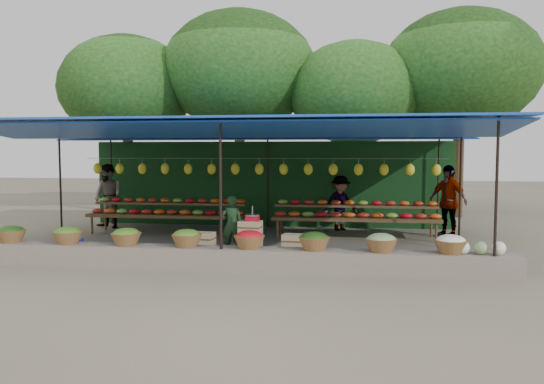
# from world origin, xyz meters

# --- Properties ---
(ground) EXTENTS (60.00, 60.00, 0.00)m
(ground) POSITION_xyz_m (0.00, 0.00, 0.00)
(ground) COLOR brown
(ground) RESTS_ON ground
(stone_curb) EXTENTS (10.60, 0.55, 0.40)m
(stone_curb) POSITION_xyz_m (0.00, -2.75, 0.20)
(stone_curb) COLOR #6E6558
(stone_curb) RESTS_ON ground
(stall_canopy) EXTENTS (10.80, 6.60, 2.82)m
(stall_canopy) POSITION_xyz_m (0.00, 0.06, 2.68)
(stall_canopy) COLOR black
(stall_canopy) RESTS_ON ground
(produce_baskets) EXTENTS (8.98, 0.58, 0.34)m
(produce_baskets) POSITION_xyz_m (-0.10, -2.75, 0.56)
(produce_baskets) COLOR brown
(produce_baskets) RESTS_ON stone_curb
(netting_backdrop) EXTENTS (10.60, 0.06, 2.50)m
(netting_backdrop) POSITION_xyz_m (0.00, 3.15, 1.25)
(netting_backdrop) COLOR #1B4D1F
(netting_backdrop) RESTS_ON ground
(tree_row) EXTENTS (16.51, 5.50, 7.12)m
(tree_row) POSITION_xyz_m (0.50, 6.09, 4.70)
(tree_row) COLOR #382514
(tree_row) RESTS_ON ground
(fruit_table_left) EXTENTS (4.21, 0.95, 0.93)m
(fruit_table_left) POSITION_xyz_m (-2.49, 1.35, 0.61)
(fruit_table_left) COLOR brown
(fruit_table_left) RESTS_ON ground
(fruit_table_right) EXTENTS (4.21, 0.95, 0.93)m
(fruit_table_right) POSITION_xyz_m (2.51, 1.35, 0.61)
(fruit_table_right) COLOR brown
(fruit_table_right) RESTS_ON ground
(crate_counter) EXTENTS (2.38, 0.38, 0.77)m
(crate_counter) POSITION_xyz_m (0.29, -1.66, 0.31)
(crate_counter) COLOR #A2825C
(crate_counter) RESTS_ON ground
(weighing_scale) EXTENTS (0.29, 0.29, 0.31)m
(weighing_scale) POSITION_xyz_m (0.37, -1.66, 0.84)
(weighing_scale) COLOR red
(weighing_scale) RESTS_ON crate_counter
(vendor_seated) EXTENTS (0.50, 0.37, 1.26)m
(vendor_seated) POSITION_xyz_m (-0.15, -1.29, 0.63)
(vendor_seated) COLOR #1A3B1E
(vendor_seated) RESTS_ON ground
(customer_left) EXTENTS (1.10, 1.00, 1.85)m
(customer_left) POSITION_xyz_m (-4.52, 2.06, 0.92)
(customer_left) COLOR slate
(customer_left) RESTS_ON ground
(customer_mid) EXTENTS (1.14, 0.96, 1.53)m
(customer_mid) POSITION_xyz_m (2.11, 2.51, 0.77)
(customer_mid) COLOR slate
(customer_mid) RESTS_ON ground
(customer_right) EXTENTS (1.09, 1.10, 1.86)m
(customer_right) POSITION_xyz_m (4.85, 1.72, 0.93)
(customer_right) COLOR slate
(customer_right) RESTS_ON ground
(blue_crate_back) EXTENTS (0.48, 0.35, 0.28)m
(blue_crate_back) POSITION_xyz_m (-3.72, -1.52, 0.14)
(blue_crate_back) COLOR navy
(blue_crate_back) RESTS_ON ground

